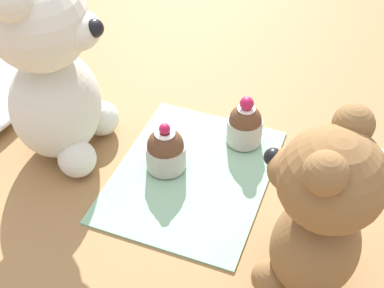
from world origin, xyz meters
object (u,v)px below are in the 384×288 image
(teddy_bear_cream, at_px, (51,70))
(cupcake_near_cream_bear, at_px, (164,152))
(cupcake_near_tan_bear, at_px, (245,124))
(teddy_bear_tan, at_px, (320,213))

(teddy_bear_cream, relative_size, cupcake_near_cream_bear, 3.73)
(teddy_bear_cream, relative_size, cupcake_near_tan_bear, 3.58)
(teddy_bear_cream, height_order, teddy_bear_tan, teddy_bear_cream)
(teddy_bear_cream, height_order, cupcake_near_cream_bear, teddy_bear_cream)
(teddy_bear_tan, bearing_deg, teddy_bear_cream, -94.83)
(teddy_bear_tan, relative_size, cupcake_near_cream_bear, 3.03)
(teddy_bear_tan, bearing_deg, cupcake_near_cream_bear, -105.29)
(teddy_bear_cream, distance_m, teddy_bear_tan, 0.36)
(cupcake_near_cream_bear, relative_size, cupcake_near_tan_bear, 0.96)
(teddy_bear_cream, bearing_deg, cupcake_near_tan_bear, -73.94)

